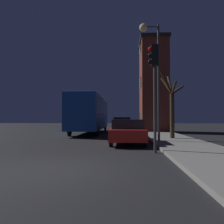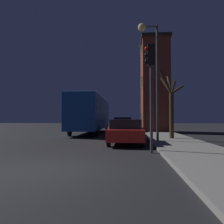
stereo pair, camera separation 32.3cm
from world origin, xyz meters
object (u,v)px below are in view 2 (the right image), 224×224
Objects in this scene: traffic_light at (150,75)px; bare_tree at (171,104)px; streetlamp at (150,56)px; car_mid_lane at (123,125)px; car_near_lane at (126,131)px; bus at (91,112)px.

bare_tree is (1.93, 5.61, -0.86)m from traffic_light.
streetlamp reaches higher than traffic_light.
traffic_light is at bearing -83.66° from car_mid_lane.
car_near_lane is at bearing -142.64° from bare_tree.
streetlamp is 1.67× the size of car_mid_lane.
car_near_lane is (-1.47, -0.63, -4.53)m from streetlamp.
car_mid_lane is at bearing 114.05° from bare_tree.
car_mid_lane is at bearing 101.37° from streetlamp.
traffic_light is 1.08× the size of car_mid_lane.
bus is 3.57m from car_mid_lane.
bare_tree is (1.53, 1.66, -2.84)m from streetlamp.
bus is at bearing -157.88° from car_mid_lane.
traffic_light is at bearing -69.17° from bus.
streetlamp reaches higher than car_mid_lane.
bus is 2.61× the size of car_mid_lane.
bus is at bearing 135.55° from bare_tree.
bare_tree reaches higher than car_near_lane.
car_near_lane is at bearing -156.70° from streetlamp.
streetlamp is at bearing -58.32° from bus.
car_near_lane is at bearing 107.98° from traffic_light.
car_near_lane is at bearing -87.73° from car_mid_lane.
traffic_light reaches higher than car_mid_lane.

